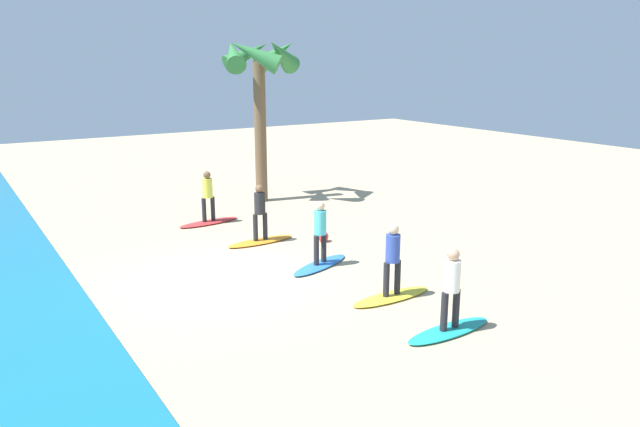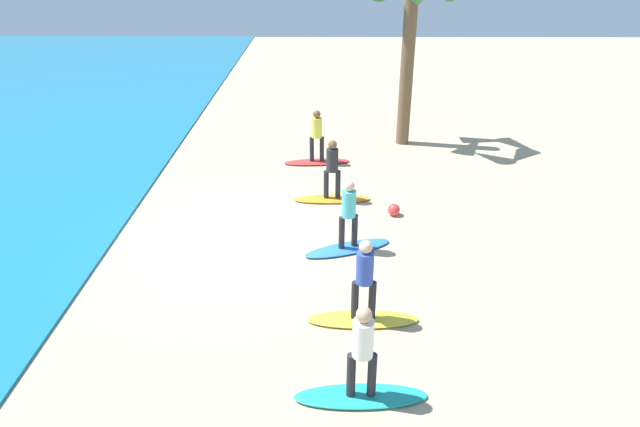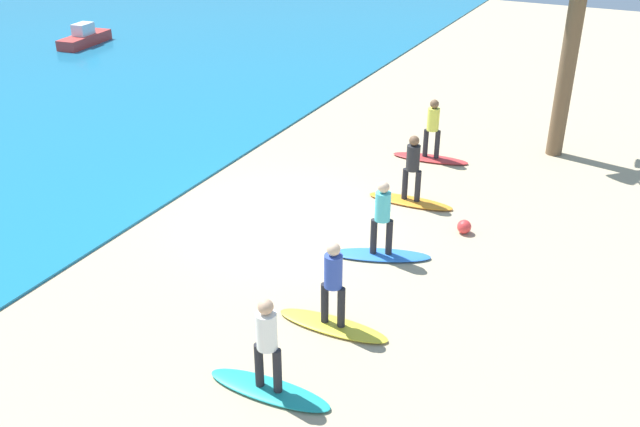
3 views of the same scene
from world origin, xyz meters
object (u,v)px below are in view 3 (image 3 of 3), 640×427
surfer_orange (413,163)px  beach_ball (464,227)px  surfer_teal (267,339)px  surfboard_yellow (333,325)px  surfboard_blue (381,255)px  surfer_blue (382,213)px  boat_red (84,38)px  surfboard_red (430,158)px  surfboard_orange (410,201)px  surfer_red (433,124)px  surfer_yellow (333,278)px  surfboard_teal (269,390)px

surfer_orange → beach_ball: bearing=-119.6°
surfer_teal → surfboard_yellow: bearing=-4.6°
surfboard_yellow → surfboard_blue: same height
surfboard_blue → surfer_blue: surfer_blue is taller
surfer_orange → surfboard_yellow: bearing=-174.6°
surfer_orange → boat_red: bearing=65.2°
surfer_orange → surfboard_blue: bearing=-173.1°
surfboard_red → beach_ball: beach_ball is taller
surfboard_orange → surfer_red: (2.81, 0.44, 0.99)m
surfboard_yellow → surfboard_blue: 2.69m
surfer_yellow → surfboard_blue: bearing=3.8°
surfer_teal → surfer_orange: same height
surfboard_teal → boat_red: boat_red is taller
beach_ball → surfboard_blue: bearing=145.0°
surfboard_blue → surfer_orange: bearing=-104.2°
surfboard_blue → beach_ball: bearing=-146.1°
surfer_red → boat_red: surfer_red is taller
surfer_teal → surfer_blue: size_ratio=1.00×
surfer_blue → surfer_orange: size_ratio=1.00×
surfboard_orange → boat_red: size_ratio=0.73×
surfboard_blue → surfboard_orange: size_ratio=1.00×
boat_red → surfer_blue: bearing=-120.9°
surfer_teal → boat_red: (15.84, 18.69, -0.66)m
surfboard_yellow → surfer_red: bearing=-84.1°
surfer_yellow → surfboard_yellow: bearing=0.0°
surfboard_teal → surfer_orange: 7.43m
surfboard_yellow → surfer_red: (8.20, 0.95, 0.99)m
surfer_teal → surfboard_orange: size_ratio=0.78×
surfer_red → beach_ball: (-3.72, -2.03, -0.88)m
surfboard_orange → surfer_orange: bearing=-0.0°
surfboard_yellow → surfboard_red: bearing=-84.1°
surfboard_yellow → surfer_red: 8.32m
surfboard_red → surfer_red: bearing=-0.0°
surfboard_yellow → surfboard_orange: same height
surfer_blue → surfer_orange: 2.73m
surfer_orange → boat_red: 20.22m
surfer_yellow → surfboard_blue: 2.87m
surfer_red → surfboard_red: bearing=0.0°
surfboard_yellow → boat_red: (13.87, 18.85, 0.33)m
surfer_yellow → beach_ball: bearing=-13.6°
surfboard_blue → surfer_blue: 0.99m
surfer_red → beach_ball: 4.33m
surfer_teal → surfer_yellow: bearing=-4.6°
surfboard_yellow → surfboard_orange: 5.41m
surfer_teal → surfboard_red: size_ratio=0.78×
surfboard_red → surfer_orange: bearing=92.7°
surfer_red → boat_red: 18.79m
surfboard_orange → surfer_red: bearing=-83.3°
surfboard_blue → surfer_orange: size_ratio=1.28×
surfer_yellow → surfboard_orange: surfer_yellow is taller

